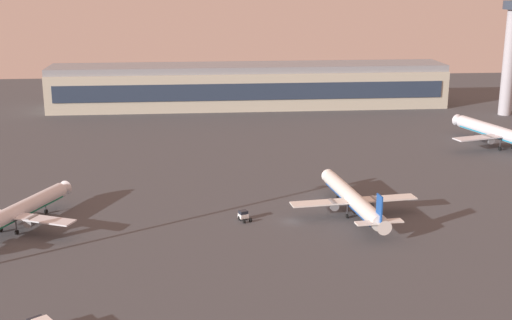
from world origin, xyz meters
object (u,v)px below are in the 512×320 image
airplane_taxiway_distant (503,134)px  pushback_tug (244,215)px  airplane_far_stand (13,214)px  control_tower (511,42)px  airplane_terminal_side (353,200)px

airplane_taxiway_distant → pushback_tug: bearing=-161.8°
pushback_tug → airplane_far_stand: bearing=159.0°
control_tower → airplane_terminal_side: control_tower is taller
control_tower → pushback_tug: 146.32m
airplane_far_stand → airplane_taxiway_distant: airplane_taxiway_distant is taller
airplane_terminal_side → airplane_taxiway_distant: airplane_taxiway_distant is taller
control_tower → pushback_tug: (-102.68, -101.15, -25.24)m
airplane_far_stand → airplane_terminal_side: (69.77, 2.99, -0.05)m
airplane_terminal_side → control_tower: bearing=44.9°
control_tower → airplane_far_stand: 182.51m
airplane_taxiway_distant → pushback_tug: size_ratio=11.87×
control_tower → airplane_terminal_side: size_ratio=1.30×
control_tower → airplane_taxiway_distant: size_ratio=1.10×
airplane_terminal_side → pushback_tug: bearing=176.1°
control_tower → airplane_terminal_side: 129.57m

